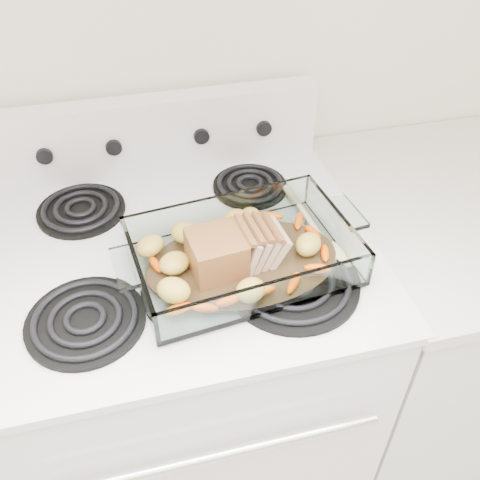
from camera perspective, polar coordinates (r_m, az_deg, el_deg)
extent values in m
cube|color=silver|center=(1.45, -5.04, -14.60)|extent=(0.76, 0.65, 0.92)
cylinder|color=silver|center=(1.03, -2.30, -21.95)|extent=(0.61, 0.02, 0.02)
cube|color=silver|center=(1.10, -6.46, -0.99)|extent=(0.78, 0.67, 0.02)
cube|color=silver|center=(1.28, -8.91, 11.09)|extent=(0.76, 0.06, 0.18)
cylinder|color=black|center=(0.98, -16.13, -8.32)|extent=(0.21, 0.21, 0.01)
cylinder|color=black|center=(1.01, 5.66, -4.63)|extent=(0.25, 0.25, 0.01)
cylinder|color=black|center=(1.22, -16.57, 3.03)|extent=(0.19, 0.19, 0.01)
cylinder|color=black|center=(1.24, 1.04, 5.79)|extent=(0.17, 0.17, 0.01)
cylinder|color=black|center=(1.26, -20.13, 8.48)|extent=(0.04, 0.02, 0.04)
cylinder|color=black|center=(1.25, -13.33, 9.67)|extent=(0.04, 0.02, 0.04)
cylinder|color=black|center=(1.26, -4.16, 11.06)|extent=(0.04, 0.02, 0.04)
cylinder|color=black|center=(1.29, 2.53, 11.89)|extent=(0.04, 0.02, 0.04)
cube|color=silver|center=(1.64, 18.87, -9.43)|extent=(0.55, 0.65, 0.90)
cube|color=white|center=(1.33, 23.20, 3.43)|extent=(0.58, 0.68, 0.03)
cube|color=silver|center=(1.03, 0.27, -2.55)|extent=(0.40, 0.27, 0.01)
cube|color=silver|center=(0.91, 2.25, -6.28)|extent=(0.40, 0.01, 0.07)
cube|color=silver|center=(1.10, -1.36, 3.45)|extent=(0.40, 0.01, 0.07)
cube|color=silver|center=(0.99, -10.96, -2.82)|extent=(0.01, 0.27, 0.07)
cube|color=silver|center=(1.06, 10.74, 0.79)|extent=(0.01, 0.27, 0.07)
cylinder|color=#302112|center=(1.02, 0.27, -2.31)|extent=(0.23, 0.23, 0.00)
cube|color=brown|center=(0.99, -2.61, -1.23)|extent=(0.10, 0.10, 0.08)
cube|color=tan|center=(1.00, 0.53, -0.81)|extent=(0.04, 0.09, 0.08)
cube|color=tan|center=(1.01, 1.57, -0.69)|extent=(0.04, 0.09, 0.07)
cube|color=tan|center=(1.01, 2.59, -0.58)|extent=(0.04, 0.09, 0.07)
cube|color=tan|center=(1.02, 3.60, -0.47)|extent=(0.04, 0.09, 0.06)
ellipsoid|color=#EB5200|center=(0.96, -6.19, -6.06)|extent=(0.05, 0.02, 0.02)
ellipsoid|color=#EB5200|center=(1.00, 6.84, -3.73)|extent=(0.05, 0.02, 0.02)
ellipsoid|color=#EB5200|center=(1.07, 7.18, -0.17)|extent=(0.05, 0.02, 0.02)
ellipsoid|color=#EB5200|center=(1.03, -7.62, -1.94)|extent=(0.05, 0.02, 0.02)
ellipsoid|color=gold|center=(1.05, -7.92, -0.30)|extent=(0.05, 0.05, 0.04)
ellipsoid|color=gold|center=(1.07, 0.21, 1.34)|extent=(0.05, 0.05, 0.04)
ellipsoid|color=gold|center=(1.02, 6.46, -1.24)|extent=(0.05, 0.05, 0.04)
cylinder|color=beige|center=(1.15, 6.96, 2.57)|extent=(0.04, 0.22, 0.02)
ellipsoid|color=beige|center=(1.07, 10.47, -1.48)|extent=(0.06, 0.08, 0.02)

